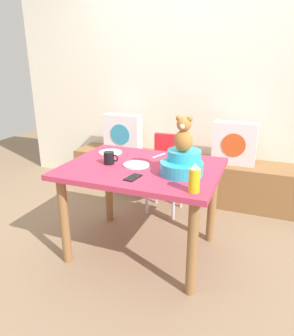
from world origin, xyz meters
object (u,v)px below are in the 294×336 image
at_px(pillow_floral_left, 123,133).
at_px(cell_phone, 133,177).
at_px(teddy_bear, 184,135).
at_px(ketchup_bottle, 194,179).
at_px(pillow_floral_right, 234,143).
at_px(dinner_plate_near, 110,152).
at_px(highchair, 165,163).
at_px(coffee_mug, 109,158).
at_px(infant_seat_teal, 182,164).
at_px(dining_table, 142,180).
at_px(dinner_plate_far, 136,165).

xyz_separation_m(pillow_floral_left, cell_phone, (0.77, -1.43, 0.06)).
xyz_separation_m(teddy_bear, ketchup_bottle, (0.15, -0.29, -0.19)).
distance_m(pillow_floral_right, ketchup_bottle, 1.52).
relative_size(teddy_bear, dinner_plate_near, 1.25).
bearing_deg(ketchup_bottle, highchair, 116.10).
bearing_deg(coffee_mug, infant_seat_teal, -0.03).
distance_m(coffee_mug, cell_phone, 0.36).
bearing_deg(cell_phone, coffee_mug, -27.39).
height_order(pillow_floral_right, infant_seat_teal, same).
height_order(coffee_mug, cell_phone, coffee_mug).
bearing_deg(coffee_mug, dinner_plate_near, 116.51).
relative_size(pillow_floral_right, dining_table, 0.38).
height_order(infant_seat_teal, teddy_bear, teddy_bear).
height_order(pillow_floral_right, ketchup_bottle, ketchup_bottle).
bearing_deg(dinner_plate_far, dinner_plate_near, 146.59).
bearing_deg(teddy_bear, cell_phone, -143.80).
bearing_deg(pillow_floral_left, teddy_bear, -49.22).
distance_m(pillow_floral_left, ketchup_bottle, 1.94).
xyz_separation_m(pillow_floral_right, dinner_plate_far, (-0.59, -1.18, 0.07)).
xyz_separation_m(pillow_floral_left, infant_seat_teal, (1.05, -1.22, 0.13)).
bearing_deg(pillow_floral_right, ketchup_bottle, -92.77).
bearing_deg(infant_seat_teal, cell_phone, -143.73).
relative_size(dining_table, cell_phone, 8.08).
bearing_deg(ketchup_bottle, coffee_mug, 158.29).
relative_size(teddy_bear, coffee_mug, 2.08).
xyz_separation_m(highchair, dinner_plate_far, (0.02, -0.77, 0.22)).
xyz_separation_m(ketchup_bottle, cell_phone, (-0.44, 0.08, -0.08)).
bearing_deg(dinner_plate_far, cell_phone, -71.79).
height_order(dinner_plate_near, cell_phone, dinner_plate_near).
relative_size(coffee_mug, cell_phone, 0.83).
distance_m(dining_table, highchair, 0.77).
xyz_separation_m(dining_table, cell_phone, (0.04, -0.26, 0.12)).
xyz_separation_m(teddy_bear, dinner_plate_far, (-0.37, 0.04, -0.27)).
distance_m(ketchup_bottle, coffee_mug, 0.79).
distance_m(dining_table, cell_phone, 0.29).
bearing_deg(highchair, dinner_plate_far, -88.81).
bearing_deg(infant_seat_teal, pillow_floral_right, 79.52).
distance_m(pillow_floral_right, coffee_mug, 1.47).
bearing_deg(cell_phone, dining_table, -73.07).
bearing_deg(infant_seat_teal, dinner_plate_near, 159.64).
bearing_deg(highchair, dinner_plate_near, -120.88).
bearing_deg(dining_table, highchair, 94.48).
bearing_deg(dining_table, dinner_plate_far, -166.42).
bearing_deg(pillow_floral_left, pillow_floral_right, 0.00).
bearing_deg(highchair, coffee_mug, -103.51).
bearing_deg(coffee_mug, ketchup_bottle, -21.71).
distance_m(dining_table, ketchup_bottle, 0.62).
height_order(pillow_floral_left, coffee_mug, pillow_floral_left).
bearing_deg(dining_table, dinner_plate_near, 150.84).
distance_m(pillow_floral_left, dining_table, 1.38).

